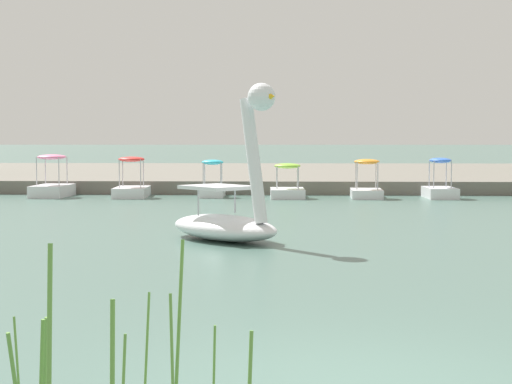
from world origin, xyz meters
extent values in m
cube|color=#6B665B|center=(0.00, 37.69, 0.27)|extent=(154.41, 24.45, 0.54)
ellipsoid|color=white|center=(-2.00, 10.78, 0.28)|extent=(3.19, 3.24, 0.57)
cylinder|color=white|center=(-1.31, 10.07, 1.78)|extent=(0.72, 0.73, 2.67)
sphere|color=white|center=(-1.14, 9.89, 3.11)|extent=(0.82, 0.82, 0.58)
cone|color=yellow|center=(-0.98, 9.72, 3.11)|extent=(0.46, 0.46, 0.32)
cube|color=white|center=(-2.17, 10.96, 1.17)|extent=(1.81, 1.81, 0.08)
cylinder|color=silver|center=(-2.55, 10.59, 0.87)|extent=(0.04, 0.04, 0.60)
cylinder|color=silver|center=(-1.79, 11.32, 0.87)|extent=(0.04, 0.04, 0.60)
cube|color=white|center=(5.19, 24.08, 0.20)|extent=(1.11, 2.05, 0.40)
ellipsoid|color=blue|center=(5.19, 24.08, 1.43)|extent=(0.83, 1.15, 0.20)
cylinder|color=#B7B7BF|center=(4.86, 24.53, 0.92)|extent=(0.04, 0.04, 1.03)
cylinder|color=#B7B7BF|center=(5.51, 24.54, 0.92)|extent=(0.04, 0.04, 1.03)
cylinder|color=#B7B7BF|center=(4.87, 23.62, 0.92)|extent=(0.04, 0.04, 1.03)
cylinder|color=#B7B7BF|center=(5.53, 23.63, 0.92)|extent=(0.04, 0.04, 1.03)
cube|color=white|center=(2.40, 23.95, 0.17)|extent=(1.22, 1.97, 0.33)
ellipsoid|color=orange|center=(2.40, 23.95, 1.38)|extent=(1.00, 1.21, 0.20)
cylinder|color=#B7B7BF|center=(2.03, 24.43, 0.86)|extent=(0.04, 0.04, 1.05)
cylinder|color=#B7B7BF|center=(2.80, 24.41, 0.86)|extent=(0.04, 0.04, 1.05)
cylinder|color=#B7B7BF|center=(2.00, 23.49, 0.86)|extent=(0.04, 0.04, 1.05)
cylinder|color=#B7B7BF|center=(2.77, 23.47, 0.86)|extent=(0.04, 0.04, 1.05)
cube|color=white|center=(-0.60, 23.92, 0.18)|extent=(1.34, 2.06, 0.36)
ellipsoid|color=#8CCC38|center=(-0.60, 23.92, 1.22)|extent=(1.04, 1.11, 0.20)
cylinder|color=#B7B7BF|center=(-1.02, 24.34, 0.79)|extent=(0.04, 0.04, 0.86)
cylinder|color=#B7B7BF|center=(-0.22, 24.36, 0.79)|extent=(0.04, 0.04, 0.86)
cylinder|color=#B7B7BF|center=(-0.99, 23.48, 0.79)|extent=(0.04, 0.04, 0.86)
cylinder|color=#B7B7BF|center=(-0.19, 23.50, 0.79)|extent=(0.04, 0.04, 0.86)
cube|color=white|center=(-3.49, 24.34, 0.17)|extent=(0.93, 1.77, 0.34)
ellipsoid|color=#2DB7D1|center=(-3.49, 24.34, 1.34)|extent=(0.85, 0.86, 0.20)
cylinder|color=#B7B7BF|center=(-3.83, 24.67, 0.84)|extent=(0.04, 0.04, 1.00)
cylinder|color=#B7B7BF|center=(-3.16, 24.68, 0.84)|extent=(0.04, 0.04, 1.00)
cylinder|color=#B7B7BF|center=(-3.82, 23.99, 0.84)|extent=(0.04, 0.04, 1.00)
cylinder|color=#B7B7BF|center=(-3.15, 24.00, 0.84)|extent=(0.04, 0.04, 1.00)
cube|color=white|center=(-6.59, 24.04, 0.20)|extent=(1.35, 2.36, 0.39)
ellipsoid|color=red|center=(-6.59, 24.04, 1.46)|extent=(1.07, 1.18, 0.20)
cylinder|color=#B7B7BF|center=(-7.02, 24.47, 0.93)|extent=(0.04, 0.04, 1.07)
cylinder|color=#B7B7BF|center=(-6.21, 24.51, 0.93)|extent=(0.04, 0.04, 1.07)
cylinder|color=#B7B7BF|center=(-6.97, 23.57, 0.93)|extent=(0.04, 0.04, 1.07)
cylinder|color=#B7B7BF|center=(-6.16, 23.61, 0.93)|extent=(0.04, 0.04, 1.07)
cube|color=white|center=(-9.73, 24.21, 0.23)|extent=(1.27, 2.28, 0.46)
ellipsoid|color=pink|center=(-9.73, 24.21, 1.54)|extent=(1.10, 1.38, 0.20)
cylinder|color=#B7B7BF|center=(-10.15, 24.76, 1.00)|extent=(0.04, 0.04, 1.09)
cylinder|color=#B7B7BF|center=(-9.29, 24.75, 1.00)|extent=(0.04, 0.04, 1.09)
cylinder|color=#B7B7BF|center=(-10.17, 23.67, 1.00)|extent=(0.04, 0.04, 1.09)
cylinder|color=#B7B7BF|center=(-9.31, 23.66, 1.00)|extent=(0.04, 0.04, 1.09)
cylinder|color=#669942|center=(-2.37, -1.39, 0.48)|extent=(0.11, 0.12, 0.96)
cylinder|color=#669942|center=(-1.66, -1.18, 0.54)|extent=(0.05, 0.17, 1.08)
cylinder|color=#669942|center=(-2.55, -1.43, 0.48)|extent=(0.11, 0.14, 0.95)
cylinder|color=#669942|center=(-1.84, -1.53, 0.55)|extent=(0.04, 0.16, 1.10)
cylinder|color=#669942|center=(-1.39, -1.35, 0.76)|extent=(0.08, 0.21, 1.50)
cylinder|color=#669942|center=(-1.42, -1.44, 0.57)|extent=(0.07, 0.17, 1.13)
cylinder|color=#669942|center=(-1.16, -1.03, 0.41)|extent=(0.04, 0.02, 0.82)
cylinder|color=#669942|center=(-2.16, -1.97, 0.78)|extent=(0.05, 0.21, 1.55)
camera|label=1|loc=(-0.60, -7.21, 2.24)|focal=57.54mm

